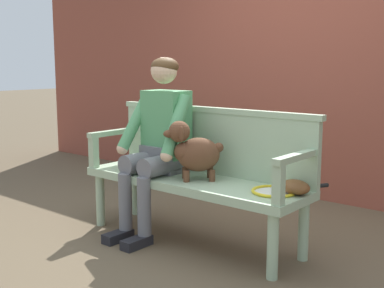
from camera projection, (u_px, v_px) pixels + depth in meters
The scene contains 12 objects.
ground_plane at pixel (192, 241), 3.71m from camera, with size 40.00×40.00×0.00m, color brown.
brick_garden_fence at pixel (310, 84), 4.90m from camera, with size 8.00×0.30×2.20m, color brown.
hedge_bush_far_left at pixel (164, 140), 5.80m from camera, with size 0.81×0.69×0.84m, color #1E5B23.
hedge_bush_far_right at pixel (175, 149), 5.70m from camera, with size 0.78×0.71×0.68m, color #194C1E.
garden_bench at pixel (192, 186), 3.65m from camera, with size 1.76×0.51×0.48m.
bench_backrest at pixel (211, 140), 3.77m from camera, with size 1.80×0.06×0.50m.
bench_armrest_left_end at pixel (106, 141), 4.07m from camera, with size 0.06×0.51×0.28m.
bench_armrest_right_end at pixel (290, 168), 3.00m from camera, with size 0.06×0.51×0.28m.
person_seated at pixel (159, 138), 3.78m from camera, with size 0.56×0.66×1.35m.
dog_on_bench at pixel (193, 151), 3.54m from camera, with size 0.38×0.38×0.43m.
tennis_racket at pixel (277, 191), 3.23m from camera, with size 0.41×0.57×0.03m.
baseball_glove at pixel (295, 187), 3.19m from camera, with size 0.22×0.17×0.09m, color brown.
Camera 1 is at (2.28, -2.72, 1.30)m, focal length 46.81 mm.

